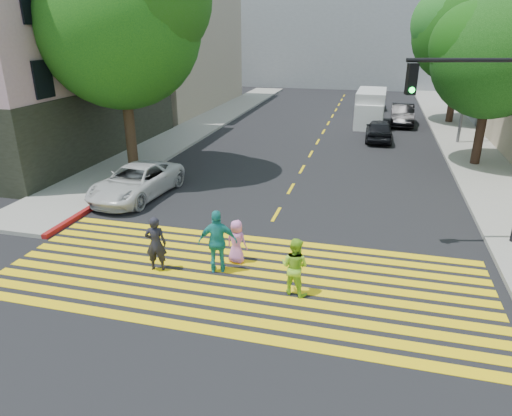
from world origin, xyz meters
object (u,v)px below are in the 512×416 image
at_px(tree_right_far, 465,28).
at_px(pedestrian_woman, 295,266).
at_px(traffic_signal, 500,123).
at_px(white_sedan, 136,182).
at_px(white_van, 370,109).
at_px(pedestrian_extra, 218,242).
at_px(tree_left, 121,16).
at_px(pedestrian_child, 237,241).
at_px(silver_car, 375,101).
at_px(dark_car_near, 379,130).
at_px(tree_right_near, 497,51).
at_px(pedestrian_man, 156,244).
at_px(dark_car_parked, 402,115).

bearing_deg(tree_right_far, pedestrian_woman, -105.40).
distance_m(pedestrian_woman, traffic_signal, 7.34).
relative_size(pedestrian_woman, white_sedan, 0.33).
relative_size(tree_right_far, white_van, 1.87).
bearing_deg(traffic_signal, pedestrian_extra, -168.21).
bearing_deg(pedestrian_woman, tree_left, -26.17).
distance_m(pedestrian_child, silver_car, 29.97).
relative_size(dark_car_near, traffic_signal, 0.65).
distance_m(pedestrian_woman, white_van, 23.21).
height_order(tree_right_far, traffic_signal, tree_right_far).
height_order(tree_left, pedestrian_woman, tree_left).
bearing_deg(tree_left, pedestrian_child, -45.86).
height_order(tree_right_near, tree_right_far, tree_right_far).
xyz_separation_m(silver_car, white_van, (-0.27, -7.86, 0.54)).
height_order(tree_right_near, pedestrian_woman, tree_right_near).
distance_m(tree_left, traffic_signal, 15.44).
xyz_separation_m(tree_right_near, pedestrian_man, (-10.73, -13.61, -4.64)).
height_order(tree_left, tree_right_far, tree_left).
bearing_deg(dark_car_near, pedestrian_man, 70.90).
xyz_separation_m(pedestrian_man, pedestrian_woman, (3.98, -0.26, -0.03)).
relative_size(pedestrian_man, pedestrian_extra, 0.88).
bearing_deg(dark_car_near, white_sedan, 52.60).
xyz_separation_m(tree_left, white_van, (10.58, 14.32, -5.78)).
xyz_separation_m(tree_right_far, silver_car, (-5.39, 5.77, -5.86)).
distance_m(tree_right_near, pedestrian_woman, 16.12).
relative_size(tree_right_far, traffic_signal, 1.59).
height_order(dark_car_near, white_van, white_van).
xyz_separation_m(pedestrian_woman, dark_car_parked, (3.53, 23.84, -0.06)).
height_order(tree_left, dark_car_parked, tree_left).
xyz_separation_m(pedestrian_man, dark_car_near, (5.96, 18.09, -0.15)).
height_order(white_sedan, white_van, white_van).
distance_m(pedestrian_extra, white_sedan, 7.22).
height_order(silver_car, dark_car_parked, dark_car_parked).
xyz_separation_m(pedestrian_woman, traffic_signal, (5.14, 4.21, 3.12)).
xyz_separation_m(tree_right_near, dark_car_near, (-4.77, 4.48, -4.78)).
bearing_deg(white_van, dark_car_near, -80.55).
height_order(tree_right_far, silver_car, tree_right_far).
relative_size(tree_left, pedestrian_man, 6.33).
bearing_deg(pedestrian_child, traffic_signal, -145.41).
xyz_separation_m(tree_right_near, pedestrian_extra, (-9.02, -13.27, -4.53)).
xyz_separation_m(pedestrian_extra, white_van, (3.56, 22.57, 0.21)).
bearing_deg(traffic_signal, pedestrian_woman, -154.88).
bearing_deg(dark_car_near, white_van, -82.74).
bearing_deg(pedestrian_woman, white_van, -75.75).
bearing_deg(silver_car, pedestrian_man, 77.13).
bearing_deg(tree_left, silver_car, 63.93).
bearing_deg(dark_car_near, tree_right_near, 135.95).
distance_m(pedestrian_man, dark_car_parked, 24.75).
height_order(tree_left, silver_car, tree_left).
xyz_separation_m(tree_left, dark_car_near, (11.26, 9.50, -6.25)).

